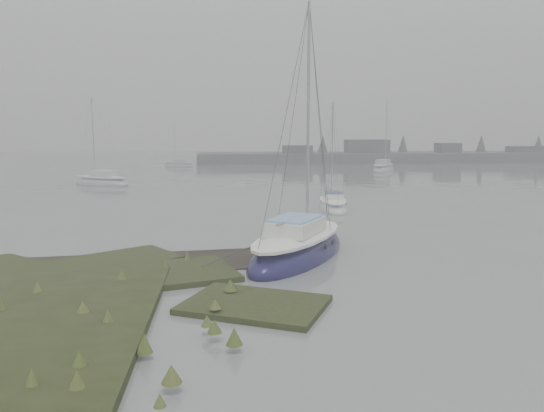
{
  "coord_description": "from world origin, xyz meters",
  "views": [
    {
      "loc": [
        -0.21,
        -13.59,
        4.49
      ],
      "look_at": [
        1.47,
        5.35,
        1.8
      ],
      "focal_mm": 35.0,
      "sensor_mm": 36.0,
      "label": 1
    }
  ],
  "objects": [
    {
      "name": "sailboat_white",
      "position": [
        5.97,
        16.28,
        0.21
      ],
      "size": [
        1.88,
        4.8,
        6.64
      ],
      "rotation": [
        0.0,
        0.0,
        -0.07
      ],
      "color": "silver",
      "rests_on": "ground"
    },
    {
      "name": "ground",
      "position": [
        0.0,
        30.0,
        0.0
      ],
      "size": [
        160.0,
        160.0,
        0.0
      ],
      "primitive_type": "plane",
      "color": "slate",
      "rests_on": "ground"
    },
    {
      "name": "sailboat_main",
      "position": [
        2.35,
        4.76,
        0.3
      ],
      "size": [
        5.36,
        7.11,
        9.72
      ],
      "rotation": [
        0.0,
        0.0,
        -0.52
      ],
      "color": "#15133C",
      "rests_on": "ground"
    },
    {
      "name": "sailboat_far_b",
      "position": [
        17.77,
        45.38,
        0.26
      ],
      "size": [
        4.71,
        6.13,
        8.42
      ],
      "rotation": [
        0.0,
        0.0,
        -0.53
      ],
      "color": "silver",
      "rests_on": "ground"
    },
    {
      "name": "sailboat_far_a",
      "position": [
        -10.57,
        31.93,
        0.25
      ],
      "size": [
        5.75,
        4.49,
        7.92
      ],
      "rotation": [
        0.0,
        0.0,
        1.02
      ],
      "color": "#A1A8AB",
      "rests_on": "ground"
    },
    {
      "name": "sailboat_far_c",
      "position": [
        -6.04,
        54.9,
        0.2
      ],
      "size": [
        4.61,
        3.48,
        6.3
      ],
      "rotation": [
        0.0,
        0.0,
        1.06
      ],
      "color": "#A9ACB2",
      "rests_on": "ground"
    },
    {
      "name": "far_shoreline",
      "position": [
        26.84,
        61.9,
        0.85
      ],
      "size": [
        60.0,
        8.0,
        4.15
      ],
      "color": "#4C4F51",
      "rests_on": "ground"
    }
  ]
}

